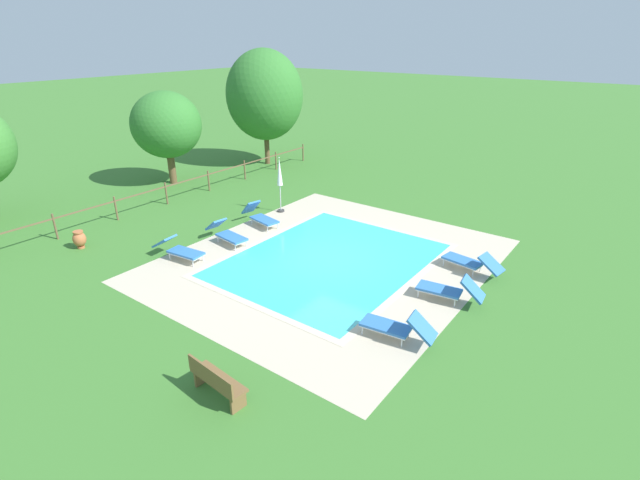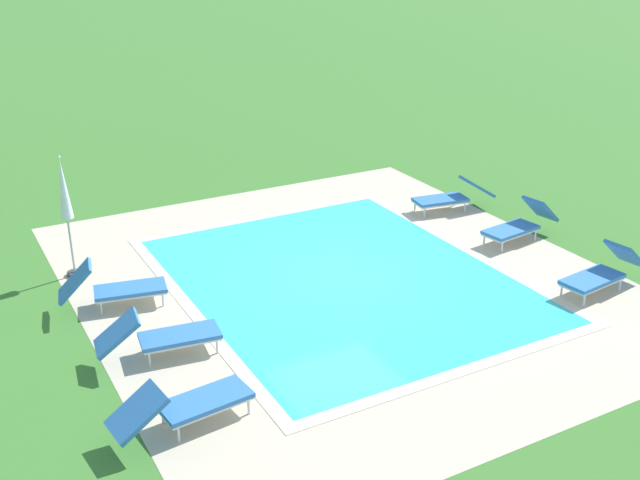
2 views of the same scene
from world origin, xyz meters
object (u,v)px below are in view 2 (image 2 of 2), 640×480
at_px(sun_lounger_north_end, 602,272).
at_px(patio_umbrella_closed_row_west, 65,198).
at_px(sun_lounger_north_near_steps, 115,288).
at_px(sun_lounger_south_mid, 519,224).
at_px(sun_lounger_north_mid, 451,196).
at_px(sun_lounger_north_far, 162,336).
at_px(sun_lounger_south_near_corner, 186,404).

relative_size(sun_lounger_north_end, patio_umbrella_closed_row_west, 0.81).
relative_size(sun_lounger_north_near_steps, sun_lounger_south_mid, 0.99).
xyz_separation_m(sun_lounger_north_mid, sun_lounger_north_end, (-4.90, 0.19, 0.01)).
xyz_separation_m(sun_lounger_north_far, sun_lounger_north_end, (-1.73, -8.16, 0.01)).
distance_m(sun_lounger_north_near_steps, sun_lounger_south_near_corner, 4.08).
xyz_separation_m(sun_lounger_north_mid, sun_lounger_south_near_corner, (-5.16, 8.64, -0.00)).
bearing_deg(sun_lounger_south_near_corner, sun_lounger_north_near_steps, -1.01).
bearing_deg(sun_lounger_north_far, sun_lounger_north_near_steps, 6.07).
height_order(sun_lounger_north_mid, sun_lounger_south_near_corner, sun_lounger_north_mid).
distance_m(sun_lounger_south_near_corner, patio_umbrella_closed_row_west, 5.96).
height_order(sun_lounger_north_far, patio_umbrella_closed_row_west, patio_umbrella_closed_row_west).
xyz_separation_m(sun_lounger_south_near_corner, patio_umbrella_closed_row_west, (5.81, 0.31, 1.28)).
xyz_separation_m(sun_lounger_north_near_steps, sun_lounger_south_near_corner, (-4.08, 0.07, -0.02)).
bearing_deg(patio_umbrella_closed_row_west, sun_lounger_north_near_steps, -167.67).
bearing_deg(sun_lounger_south_mid, sun_lounger_south_near_corner, 108.33).
relative_size(sun_lounger_south_near_corner, patio_umbrella_closed_row_west, 0.84).
bearing_deg(sun_lounger_north_end, sun_lounger_north_mid, -2.20).
bearing_deg(sun_lounger_north_far, sun_lounger_south_mid, -83.82).
height_order(sun_lounger_north_near_steps, sun_lounger_south_mid, sun_lounger_north_near_steps).
bearing_deg(sun_lounger_north_far, sun_lounger_south_near_corner, 171.61).
relative_size(sun_lounger_north_mid, sun_lounger_north_end, 1.04).
xyz_separation_m(sun_lounger_north_far, sun_lounger_south_near_corner, (-1.99, 0.29, -0.01)).
distance_m(sun_lounger_north_far, patio_umbrella_closed_row_west, 4.07).
bearing_deg(sun_lounger_north_far, sun_lounger_north_mid, -69.23).
xyz_separation_m(sun_lounger_north_near_steps, sun_lounger_north_end, (-3.82, -8.38, -0.01)).
relative_size(sun_lounger_north_near_steps, sun_lounger_north_far, 0.97).
distance_m(sun_lounger_north_near_steps, sun_lounger_south_mid, 8.80).
xyz_separation_m(sun_lounger_north_end, patio_umbrella_closed_row_west, (5.55, 8.76, 1.27)).
bearing_deg(sun_lounger_north_mid, sun_lounger_south_near_corner, 120.84).
bearing_deg(patio_umbrella_closed_row_west, sun_lounger_south_near_corner, -176.99).
xyz_separation_m(sun_lounger_south_near_corner, sun_lounger_south_mid, (2.91, -8.79, 0.02)).
height_order(sun_lounger_north_near_steps, sun_lounger_north_end, sun_lounger_north_near_steps).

